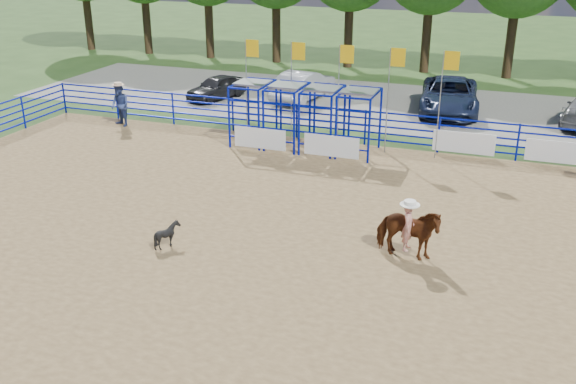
{
  "coord_description": "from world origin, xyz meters",
  "views": [
    {
      "loc": [
        5.66,
        -15.13,
        8.27
      ],
      "look_at": [
        -0.15,
        1.0,
        1.3
      ],
      "focal_mm": 40.0,
      "sensor_mm": 36.0,
      "label": 1
    }
  ],
  "objects_px": {
    "spectator_cowboy": "(120,105)",
    "horse_and_rider": "(408,229)",
    "car_c": "(449,96)",
    "car_b": "(303,85)",
    "calf": "(167,235)",
    "car_a": "(217,87)"
  },
  "relations": [
    {
      "from": "spectator_cowboy",
      "to": "car_c",
      "type": "distance_m",
      "value": 15.73
    },
    {
      "from": "calf",
      "to": "car_c",
      "type": "height_order",
      "value": "car_c"
    },
    {
      "from": "car_b",
      "to": "car_a",
      "type": "bearing_deg",
      "value": 27.44
    },
    {
      "from": "spectator_cowboy",
      "to": "horse_and_rider",
      "type": "bearing_deg",
      "value": -30.01
    },
    {
      "from": "spectator_cowboy",
      "to": "car_b",
      "type": "bearing_deg",
      "value": 50.78
    },
    {
      "from": "horse_and_rider",
      "to": "calf",
      "type": "xyz_separation_m",
      "value": [
        -6.43,
        -1.62,
        -0.48
      ]
    },
    {
      "from": "horse_and_rider",
      "to": "spectator_cowboy",
      "type": "xyz_separation_m",
      "value": [
        -14.55,
        8.4,
        0.14
      ]
    },
    {
      "from": "horse_and_rider",
      "to": "spectator_cowboy",
      "type": "distance_m",
      "value": 16.8
    },
    {
      "from": "car_b",
      "to": "car_c",
      "type": "distance_m",
      "value": 7.56
    },
    {
      "from": "horse_and_rider",
      "to": "car_c",
      "type": "relative_size",
      "value": 0.4
    },
    {
      "from": "spectator_cowboy",
      "to": "car_a",
      "type": "height_order",
      "value": "spectator_cowboy"
    },
    {
      "from": "horse_and_rider",
      "to": "car_b",
      "type": "distance_m",
      "value": 18.05
    },
    {
      "from": "calf",
      "to": "spectator_cowboy",
      "type": "bearing_deg",
      "value": 20.95
    },
    {
      "from": "car_b",
      "to": "car_c",
      "type": "xyz_separation_m",
      "value": [
        7.55,
        0.0,
        0.05
      ]
    },
    {
      "from": "calf",
      "to": "car_a",
      "type": "distance_m",
      "value": 17.39
    },
    {
      "from": "horse_and_rider",
      "to": "car_c",
      "type": "height_order",
      "value": "horse_and_rider"
    },
    {
      "from": "car_a",
      "to": "car_c",
      "type": "relative_size",
      "value": 0.62
    },
    {
      "from": "horse_and_rider",
      "to": "car_c",
      "type": "xyz_separation_m",
      "value": [
        -0.78,
        16.01,
        -0.05
      ]
    },
    {
      "from": "horse_and_rider",
      "to": "spectator_cowboy",
      "type": "relative_size",
      "value": 1.18
    },
    {
      "from": "calf",
      "to": "car_c",
      "type": "distance_m",
      "value": 18.53
    },
    {
      "from": "calf",
      "to": "car_b",
      "type": "relative_size",
      "value": 0.16
    },
    {
      "from": "spectator_cowboy",
      "to": "car_a",
      "type": "relative_size",
      "value": 0.55
    }
  ]
}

